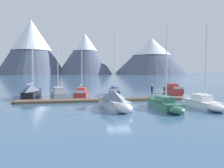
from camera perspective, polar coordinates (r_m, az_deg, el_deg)
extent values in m
plane|color=#426689|center=(22.92, 1.86, -5.91)|extent=(700.00, 700.00, 0.00)
cone|color=#4C566B|center=(256.76, -20.68, 9.18)|extent=(73.70, 73.70, 60.16)
cone|color=white|center=(258.41, -20.74, 12.04)|extent=(44.11, 44.11, 34.29)
cone|color=#4C566B|center=(246.28, -7.20, 7.93)|extent=(62.34, 62.34, 45.67)
cone|color=white|center=(247.65, -7.22, 10.97)|extent=(27.84, 27.84, 19.43)
cone|color=#4C566B|center=(250.66, 10.52, 7.31)|extent=(86.50, 86.50, 41.19)
cone|color=white|center=(251.60, 10.54, 9.74)|extent=(43.98, 43.98, 19.95)
cube|color=brown|center=(26.81, 0.53, -4.21)|extent=(23.61, 3.07, 0.30)
cylinder|color=#38383D|center=(26.08, 0.84, -4.49)|extent=(22.59, 1.48, 0.24)
cylinder|color=#38383D|center=(27.54, 0.24, -4.07)|extent=(22.59, 1.48, 0.24)
cube|color=black|center=(27.19, -24.55, -4.42)|extent=(0.26, 1.86, 0.27)
cube|color=black|center=(31.17, 22.20, -3.38)|extent=(0.26, 1.86, 0.27)
cube|color=black|center=(31.63, -20.59, -2.55)|extent=(1.66, 6.01, 1.07)
ellipsoid|color=black|center=(34.82, -19.48, -1.99)|extent=(1.31, 1.61, 1.01)
cube|color=black|center=(31.59, -20.61, -1.66)|extent=(1.69, 5.90, 0.06)
cylinder|color=silver|center=(32.29, -20.43, 4.47)|extent=(0.10, 0.10, 6.70)
cylinder|color=silver|center=(30.59, -21.01, 0.07)|extent=(0.18, 3.58, 0.08)
pyramid|color=#4C5670|center=(31.11, -20.80, -0.87)|extent=(1.87, 4.83, 0.86)
cube|color=#93939E|center=(30.97, -14.09, -2.80)|extent=(2.89, 5.31, 0.81)
ellipsoid|color=#93939E|center=(33.72, -14.68, -2.30)|extent=(1.76, 1.74, 0.77)
cube|color=#424247|center=(30.94, -14.10, -2.12)|extent=(2.91, 5.23, 0.06)
cylinder|color=silver|center=(31.19, -14.29, 4.34)|extent=(0.10, 0.10, 6.90)
cylinder|color=silver|center=(29.82, -13.88, -0.35)|extent=(0.78, 2.81, 0.08)
cube|color=#A0A0AB|center=(31.03, -14.14, -1.44)|extent=(1.72, 2.50, 0.64)
cube|color=silver|center=(28.50, -13.50, -2.14)|extent=(1.52, 0.47, 0.36)
cube|color=#B2332D|center=(32.05, -8.14, -2.57)|extent=(2.08, 5.85, 0.75)
ellipsoid|color=#B2332D|center=(35.15, -7.68, -2.03)|extent=(1.53, 1.57, 0.71)
cube|color=#501614|center=(32.02, -8.14, -1.97)|extent=(2.12, 5.74, 0.06)
cylinder|color=silver|center=(32.55, -8.09, 4.60)|extent=(0.10, 0.10, 7.27)
cylinder|color=silver|center=(31.16, -8.29, -0.27)|extent=(0.29, 2.90, 0.08)
cube|color=#C03A35|center=(32.13, -8.12, -1.41)|extent=(1.36, 2.66, 0.53)
cube|color=silver|center=(29.23, -8.64, -2.07)|extent=(1.51, 0.21, 0.36)
cube|color=silver|center=(21.51, 0.53, -5.31)|extent=(2.73, 5.24, 0.91)
ellipsoid|color=silver|center=(18.98, 3.40, -6.50)|extent=(1.72, 1.74, 0.86)
cube|color=slate|center=(21.45, 0.53, -4.22)|extent=(2.74, 5.15, 0.06)
cylinder|color=silver|center=(20.87, 0.92, 5.15)|extent=(0.10, 0.10, 6.88)
cylinder|color=silver|center=(22.07, -0.16, -1.64)|extent=(0.59, 2.33, 0.08)
pyramid|color=slate|center=(21.73, 0.19, -2.72)|extent=(2.76, 4.32, 0.97)
cube|color=navy|center=(32.38, 0.53, -2.31)|extent=(1.75, 5.89, 0.93)
ellipsoid|color=navy|center=(35.54, 0.23, -1.79)|extent=(1.23, 1.65, 0.89)
cube|color=#121D39|center=(32.34, 0.53, -1.56)|extent=(1.78, 5.78, 0.06)
cylinder|color=silver|center=(33.24, 0.43, 3.73)|extent=(0.10, 0.10, 5.90)
cylinder|color=silver|center=(31.55, 0.61, 0.00)|extent=(0.34, 3.50, 0.08)
cube|color=#2F4A8A|center=(32.46, 0.52, -1.05)|extent=(1.11, 2.68, 0.48)
cube|color=silver|center=(29.51, 0.85, -1.62)|extent=(1.19, 0.19, 0.36)
cube|color=#336B56|center=(22.09, 13.69, -5.39)|extent=(1.68, 5.51, 0.74)
ellipsoid|color=#336B56|center=(19.35, 16.94, -6.70)|extent=(1.41, 1.52, 0.71)
cube|color=#163027|center=(22.04, 13.71, -4.54)|extent=(1.72, 5.40, 0.06)
cylinder|color=silver|center=(21.33, 14.39, 5.33)|extent=(0.10, 0.10, 7.45)
cylinder|color=silver|center=(22.88, 12.81, -1.78)|extent=(0.10, 3.15, 0.08)
cube|color=#3A7560|center=(21.87, 13.85, -3.83)|extent=(1.17, 2.48, 0.51)
cube|color=silver|center=(24.50, 11.45, -3.19)|extent=(1.48, 0.11, 0.36)
cube|color=white|center=(23.94, 22.64, -4.88)|extent=(2.10, 4.59, 0.74)
ellipsoid|color=white|center=(21.80, 26.38, -5.78)|extent=(1.70, 2.22, 0.70)
cube|color=slate|center=(23.90, 22.66, -4.10)|extent=(2.14, 4.50, 0.06)
cylinder|color=silver|center=(23.14, 23.80, 5.12)|extent=(0.10, 0.10, 7.56)
cylinder|color=silver|center=(24.36, 21.88, -2.07)|extent=(0.21, 2.67, 0.08)
cube|color=white|center=(23.76, 22.83, -3.29)|extent=(1.41, 2.09, 0.62)
cube|color=silver|center=(25.71, 20.06, -3.03)|extent=(1.69, 0.19, 0.36)
cube|color=#B2332D|center=(35.17, 15.95, -1.86)|extent=(1.88, 4.99, 1.09)
ellipsoid|color=#B2332D|center=(37.69, 14.56, -1.48)|extent=(1.44, 1.38, 1.03)
cube|color=#501614|center=(35.12, 15.96, -1.04)|extent=(1.91, 4.90, 0.06)
cylinder|color=silver|center=(35.51, 15.77, 4.53)|extent=(0.10, 0.10, 6.75)
cylinder|color=silver|center=(34.07, 16.59, 0.10)|extent=(0.25, 3.16, 0.08)
cube|color=#C03A35|center=(35.21, 15.90, -0.44)|extent=(1.25, 2.27, 0.64)
cube|color=silver|center=(32.89, 17.37, -0.98)|extent=(1.45, 0.18, 0.36)
cylinder|color=#232328|center=(28.10, 10.59, -2.72)|extent=(0.14, 0.14, 0.86)
cylinder|color=#232328|center=(28.35, 10.72, -2.67)|extent=(0.14, 0.14, 0.86)
cube|color=black|center=(28.16, 10.67, -1.22)|extent=(0.39, 0.44, 0.60)
sphere|color=beige|center=(28.13, 10.68, -0.37)|extent=(0.22, 0.22, 0.22)
cylinder|color=black|center=(27.92, 10.55, -1.40)|extent=(0.09, 0.09, 0.62)
cylinder|color=black|center=(28.41, 10.79, -1.32)|extent=(0.09, 0.09, 0.62)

